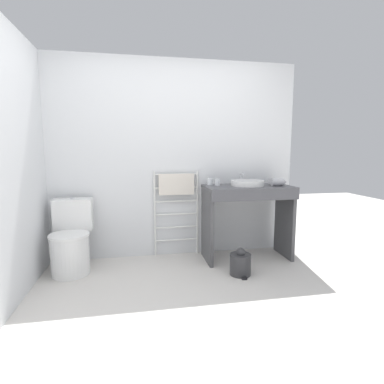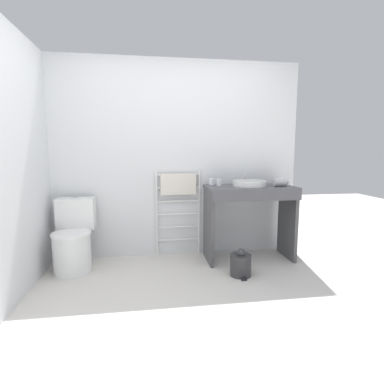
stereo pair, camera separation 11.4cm
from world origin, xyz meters
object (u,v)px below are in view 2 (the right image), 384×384
Objects in this scene: hair_dryer at (280,182)px; trash_bin at (241,264)px; sink_basin at (250,183)px; towel_radiator at (178,194)px; cup_near_edge at (219,182)px; toilet at (73,241)px; cup_near_wall at (212,182)px.

trash_bin is at bearing -145.63° from hair_dryer.
sink_basin is 0.97m from trash_bin.
cup_near_edge is at bearing -18.27° from towel_radiator.
cup_near_edge is at bearing 166.37° from sink_basin.
toilet is 1.98× the size of sink_basin.
sink_basin is 1.34× the size of trash_bin.
sink_basin is at bearing -19.05° from cup_near_wall.
cup_near_edge is at bearing 100.47° from trash_bin.
toilet is 2.65× the size of trash_bin.
toilet is 10.08× the size of cup_near_edge.
cup_near_wall is 0.41× the size of hair_dryer.
sink_basin is 5.08× the size of cup_near_edge.
hair_dryer is at bearing -13.08° from cup_near_edge.
cup_near_wall reaches higher than trash_bin.
trash_bin is at bearing -79.53° from cup_near_edge.
toilet is at bearing -175.27° from cup_near_edge.
trash_bin is (-0.24, -0.48, -0.80)m from sink_basin.
towel_radiator reaches higher than toilet.
towel_radiator is 0.53m from cup_near_edge.
trash_bin is (0.58, -0.72, -0.65)m from towel_radiator.
hair_dryer is at bearing -15.22° from towel_radiator.
hair_dryer is (2.37, -0.02, 0.61)m from toilet.
toilet is at bearing 179.43° from hair_dryer.
cup_near_wall reaches higher than cup_near_edge.
hair_dryer is at bearing -12.54° from sink_basin.
towel_radiator is (1.19, 0.30, 0.44)m from toilet.
cup_near_wall is 0.27× the size of trash_bin.
hair_dryer is at bearing -16.17° from cup_near_wall.
cup_near_edge is at bearing -38.64° from cup_near_wall.
hair_dryer reaches higher than cup_near_edge.
cup_near_wall is at bearing -13.33° from towel_radiator.
towel_radiator is 3.59× the size of trash_bin.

